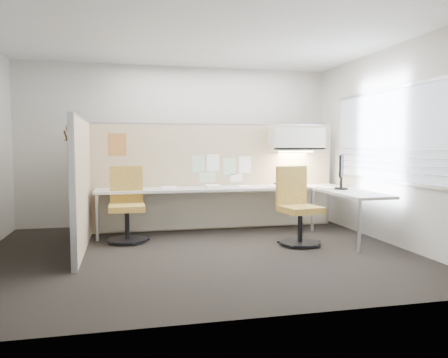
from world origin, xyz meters
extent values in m
cube|color=black|center=(0.00, 0.00, -0.01)|extent=(5.50, 4.50, 0.01)
cube|color=white|center=(0.00, 0.00, 2.80)|extent=(5.50, 4.50, 0.01)
cube|color=beige|center=(0.00, 2.25, 1.40)|extent=(5.50, 0.02, 2.80)
cube|color=beige|center=(0.00, -2.25, 1.40)|extent=(5.50, 0.02, 2.80)
cube|color=beige|center=(2.75, 0.00, 1.40)|extent=(0.02, 4.50, 2.80)
cube|color=#A3AEBE|center=(2.73, 0.00, 1.55)|extent=(0.01, 2.80, 1.30)
cube|color=tan|center=(0.55, 1.60, 0.88)|extent=(4.10, 0.06, 1.75)
cube|color=tan|center=(-1.50, 0.50, 0.88)|extent=(0.06, 2.20, 1.75)
cube|color=beige|center=(0.60, 1.27, 0.71)|extent=(4.00, 0.60, 0.04)
cube|color=beige|center=(2.30, 0.23, 0.71)|extent=(0.60, 1.47, 0.04)
cube|color=beige|center=(0.60, 1.54, 0.34)|extent=(3.90, 0.02, 0.64)
cylinder|color=#A5A8AA|center=(-1.35, 1.02, 0.34)|extent=(0.05, 0.05, 0.69)
cylinder|color=#A5A8AA|center=(2.05, -0.45, 0.34)|extent=(0.05, 0.05, 0.69)
cylinder|color=#A5A8AA|center=(2.05, 1.02, 0.34)|extent=(0.05, 0.05, 0.69)
cube|color=beige|center=(1.90, 1.39, 1.51)|extent=(0.90, 0.36, 0.38)
cube|color=#FFEABF|center=(1.90, 1.39, 1.30)|extent=(0.60, 0.06, 0.02)
cube|color=#8CBF8C|center=(0.25, 1.57, 1.10)|extent=(0.21, 0.00, 0.28)
cube|color=white|center=(0.50, 1.57, 1.12)|extent=(0.21, 0.00, 0.28)
cube|color=#8CBF8C|center=(0.78, 1.57, 1.05)|extent=(0.21, 0.00, 0.28)
cube|color=white|center=(1.05, 1.57, 1.08)|extent=(0.21, 0.00, 0.28)
cube|color=#8CBF8C|center=(0.40, 1.57, 0.88)|extent=(0.28, 0.00, 0.18)
cube|color=white|center=(0.90, 1.57, 0.86)|extent=(0.21, 0.00, 0.14)
cube|color=orange|center=(-1.05, 1.57, 1.42)|extent=(0.28, 0.00, 0.35)
cylinder|color=black|center=(-0.92, 0.85, 0.03)|extent=(0.57, 0.57, 0.03)
cylinder|color=black|center=(-0.92, 0.85, 0.25)|extent=(0.07, 0.07, 0.44)
cube|color=#EDC658|center=(-0.92, 0.85, 0.51)|extent=(0.51, 0.51, 0.09)
cube|color=#EDC658|center=(-0.92, 1.09, 0.83)|extent=(0.48, 0.07, 0.55)
cylinder|color=black|center=(1.46, 0.12, 0.03)|extent=(0.58, 0.58, 0.03)
cylinder|color=black|center=(1.46, 0.12, 0.25)|extent=(0.07, 0.07, 0.44)
cube|color=#EDC658|center=(1.46, 0.12, 0.51)|extent=(0.59, 0.59, 0.09)
cube|color=#EDC658|center=(1.42, 0.36, 0.83)|extent=(0.49, 0.15, 0.55)
cylinder|color=black|center=(2.30, 0.54, 0.75)|extent=(0.21, 0.21, 0.02)
cylinder|color=black|center=(2.30, 0.54, 0.83)|extent=(0.04, 0.04, 0.19)
cube|color=black|center=(2.30, 0.54, 1.10)|extent=(0.30, 0.44, 0.33)
cube|color=black|center=(2.30, 0.54, 1.10)|extent=(0.25, 0.39, 0.29)
cube|color=black|center=(1.90, 1.22, 0.78)|extent=(0.23, 0.23, 0.12)
cylinder|color=black|center=(1.81, 1.24, 0.81)|extent=(0.07, 0.17, 0.04)
cube|color=black|center=(1.56, 1.32, 0.76)|extent=(0.14, 0.09, 0.05)
cube|color=black|center=(1.89, 1.33, 0.76)|extent=(0.11, 0.07, 0.06)
cube|color=silver|center=(-1.50, -0.15, 1.77)|extent=(0.14, 0.02, 0.02)
cylinder|color=silver|center=(-1.57, -0.15, 1.69)|extent=(0.02, 0.02, 0.14)
cube|color=#AD7F4C|center=(-1.57, -0.15, 1.56)|extent=(0.02, 0.44, 0.12)
cube|color=#AD7F4C|center=(-1.60, -0.12, 1.52)|extent=(0.02, 0.44, 0.12)
cube|color=#9B9EA6|center=(-1.58, -0.20, 0.93)|extent=(0.01, 0.07, 1.09)
cube|color=white|center=(-1.03, 1.28, 0.74)|extent=(0.23, 0.30, 0.03)
cube|color=white|center=(-0.26, 1.35, 0.74)|extent=(0.23, 0.30, 0.02)
cube|color=white|center=(0.43, 1.24, 0.75)|extent=(0.24, 0.30, 0.04)
cube|color=white|center=(0.97, 1.27, 0.74)|extent=(0.26, 0.32, 0.02)
cube|color=white|center=(1.47, 1.16, 0.74)|extent=(0.23, 0.30, 0.02)
cube|color=white|center=(2.15, 0.70, 0.74)|extent=(0.26, 0.32, 0.02)
camera|label=1|loc=(-0.94, -5.57, 1.41)|focal=35.00mm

